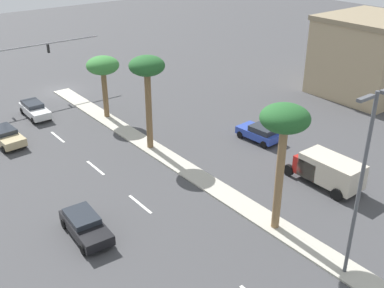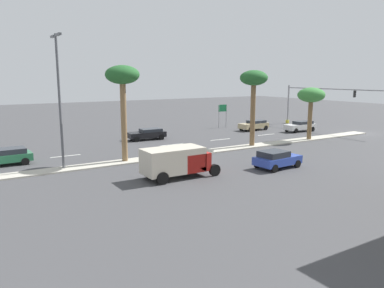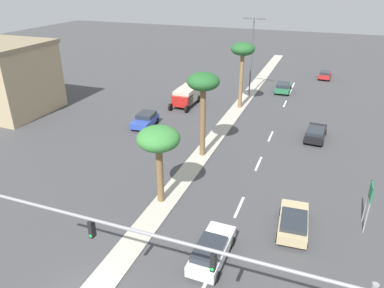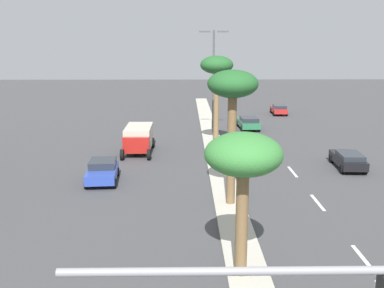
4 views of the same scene
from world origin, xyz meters
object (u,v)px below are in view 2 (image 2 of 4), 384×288
(palm_tree_center, at_px, (123,80))
(box_truck, at_px, (178,161))
(sedan_white_outboard, at_px, (300,126))
(sedan_black_far, at_px, (147,134))
(sedan_blue_rear, at_px, (276,159))
(traffic_signal_gantry, at_px, (312,100))
(palm_tree_outboard, at_px, (311,97))
(directional_road_sign, at_px, (223,111))
(palm_tree_trailing, at_px, (254,82))
(sedan_green_leading, at_px, (4,156))
(street_lamp_inboard, at_px, (59,92))
(sedan_tan_mid, at_px, (254,125))

(palm_tree_center, relative_size, box_truck, 1.45)
(sedan_white_outboard, bearing_deg, palm_tree_center, 100.41)
(sedan_black_far, bearing_deg, palm_tree_center, 145.46)
(sedan_blue_rear, relative_size, box_truck, 0.71)
(traffic_signal_gantry, distance_m, sedan_blue_rear, 28.37)
(traffic_signal_gantry, relative_size, sedan_black_far, 3.95)
(palm_tree_outboard, bearing_deg, box_truck, 106.71)
(directional_road_sign, height_order, palm_tree_trailing, palm_tree_trailing)
(traffic_signal_gantry, height_order, box_truck, traffic_signal_gantry)
(palm_tree_trailing, xyz_separation_m, box_truck, (-6.82, 12.99, -5.54))
(palm_tree_trailing, height_order, box_truck, palm_tree_trailing)
(directional_road_sign, bearing_deg, sedan_green_leading, 107.80)
(sedan_blue_rear, relative_size, sedan_white_outboard, 0.89)
(palm_tree_outboard, xyz_separation_m, palm_tree_center, (0.48, 22.81, 2.00))
(sedan_white_outboard, bearing_deg, sedan_green_leading, 91.25)
(street_lamp_inboard, relative_size, sedan_blue_rear, 2.60)
(street_lamp_inboard, xyz_separation_m, box_truck, (-6.94, -6.68, -4.96))
(palm_tree_center, relative_size, sedan_black_far, 1.82)
(sedan_blue_rear, height_order, sedan_green_leading, sedan_blue_rear)
(sedan_tan_mid, height_order, sedan_white_outboard, sedan_white_outboard)
(palm_tree_trailing, bearing_deg, directional_road_sign, -24.24)
(directional_road_sign, relative_size, palm_tree_trailing, 0.42)
(sedan_white_outboard, bearing_deg, directional_road_sign, 37.45)
(palm_tree_outboard, xyz_separation_m, palm_tree_trailing, (0.40, 8.39, 1.71))
(sedan_green_leading, distance_m, sedan_tan_mid, 32.36)
(directional_road_sign, distance_m, palm_tree_outboard, 14.68)
(palm_tree_center, xyz_separation_m, street_lamp_inboard, (0.05, 5.24, -0.87))
(street_lamp_inboard, distance_m, sedan_blue_rear, 18.13)
(street_lamp_inboard, distance_m, sedan_white_outboard, 33.45)
(palm_tree_outboard, relative_size, sedan_green_leading, 1.32)
(palm_tree_center, height_order, sedan_white_outboard, palm_tree_center)
(directional_road_sign, height_order, sedan_tan_mid, directional_road_sign)
(traffic_signal_gantry, height_order, palm_tree_center, palm_tree_center)
(directional_road_sign, xyz_separation_m, street_lamp_inboard, (-13.75, 25.91, 3.80))
(traffic_signal_gantry, xyz_separation_m, sedan_green_leading, (-3.58, 41.78, -3.27))
(sedan_tan_mid, bearing_deg, palm_tree_center, 112.19)
(sedan_tan_mid, bearing_deg, palm_tree_trailing, 138.12)
(directional_road_sign, bearing_deg, sedan_blue_rear, 153.97)
(traffic_signal_gantry, xyz_separation_m, sedan_black_far, (1.96, 25.95, -3.31))
(sedan_white_outboard, bearing_deg, palm_tree_outboard, 140.34)
(palm_tree_center, bearing_deg, sedan_black_far, -34.54)
(directional_road_sign, height_order, box_truck, directional_road_sign)
(traffic_signal_gantry, height_order, sedan_white_outboard, traffic_signal_gantry)
(sedan_blue_rear, relative_size, sedan_tan_mid, 0.92)
(palm_tree_center, bearing_deg, directional_road_sign, -56.29)
(sedan_tan_mid, relative_size, sedan_white_outboard, 0.96)
(directional_road_sign, xyz_separation_m, sedan_blue_rear, (-22.37, 10.93, -1.65))
(sedan_blue_rear, relative_size, sedan_green_leading, 0.88)
(street_lamp_inboard, xyz_separation_m, sedan_green_leading, (4.19, 3.87, -5.47))
(palm_tree_trailing, height_order, sedan_black_far, palm_tree_trailing)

